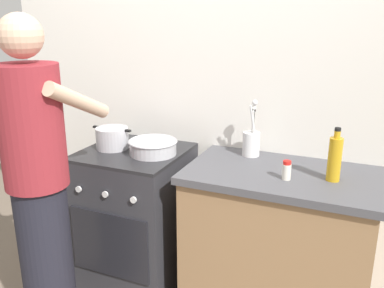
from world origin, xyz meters
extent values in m
cube|color=silver|center=(0.20, 0.50, 1.25)|extent=(3.20, 0.10, 2.50)
cube|color=#99724C|center=(0.55, 0.15, 0.43)|extent=(0.96, 0.56, 0.86)
cube|color=#4C4C51|center=(0.55, 0.15, 0.88)|extent=(1.00, 0.60, 0.04)
cube|color=#2D2D33|center=(-0.35, 0.15, 0.44)|extent=(0.60, 0.60, 0.88)
cube|color=#232326|center=(-0.35, 0.15, 0.89)|extent=(0.60, 0.60, 0.02)
cube|color=black|center=(-0.35, -0.16, 0.42)|extent=(0.51, 0.01, 0.40)
cylinder|color=silver|center=(-0.53, -0.16, 0.74)|extent=(0.04, 0.01, 0.04)
cylinder|color=silver|center=(-0.35, -0.16, 0.74)|extent=(0.04, 0.01, 0.04)
cylinder|color=silver|center=(-0.17, -0.16, 0.74)|extent=(0.04, 0.01, 0.04)
cylinder|color=#B2B2B7|center=(-0.49, 0.14, 0.97)|extent=(0.20, 0.20, 0.13)
cube|color=black|center=(-0.60, 0.14, 1.02)|extent=(0.04, 0.02, 0.01)
cube|color=black|center=(-0.38, 0.14, 1.02)|extent=(0.04, 0.02, 0.01)
cylinder|color=#B7B7BC|center=(-0.21, 0.14, 0.94)|extent=(0.28, 0.28, 0.08)
torus|color=#B7B7BC|center=(-0.21, 0.14, 0.98)|extent=(0.29, 0.29, 0.01)
cylinder|color=silver|center=(0.33, 0.35, 0.97)|extent=(0.10, 0.10, 0.14)
cylinder|color=white|center=(0.33, 0.35, 1.05)|extent=(0.03, 0.07, 0.25)
sphere|color=white|center=(0.33, 0.35, 1.18)|extent=(0.03, 0.03, 0.03)
cylinder|color=black|center=(0.33, 0.35, 1.04)|extent=(0.03, 0.02, 0.24)
sphere|color=black|center=(0.33, 0.35, 1.17)|extent=(0.03, 0.03, 0.03)
cylinder|color=silver|center=(0.34, 0.34, 1.06)|extent=(0.05, 0.07, 0.29)
sphere|color=silver|center=(0.34, 0.34, 1.22)|extent=(0.03, 0.03, 0.03)
cylinder|color=silver|center=(0.59, 0.06, 0.94)|extent=(0.04, 0.04, 0.08)
cylinder|color=red|center=(0.59, 0.06, 0.99)|extent=(0.04, 0.04, 0.02)
cylinder|color=gold|center=(0.80, 0.14, 1.01)|extent=(0.07, 0.07, 0.22)
cylinder|color=gold|center=(0.80, 0.14, 1.14)|extent=(0.03, 0.03, 0.04)
cylinder|color=black|center=(0.80, 0.14, 1.16)|extent=(0.03, 0.03, 0.02)
cylinder|color=black|center=(-0.50, -0.49, 0.45)|extent=(0.26, 0.26, 0.90)
cylinder|color=maroon|center=(-0.50, -0.49, 1.19)|extent=(0.30, 0.30, 0.58)
sphere|color=#D3AA8C|center=(-0.50, -0.49, 1.60)|extent=(0.20, 0.20, 0.20)
cylinder|color=#D3AA8C|center=(-0.67, -0.35, 1.30)|extent=(0.07, 0.41, 0.24)
cylinder|color=#D3AA8C|center=(-0.33, -0.35, 1.30)|extent=(0.07, 0.41, 0.24)
camera|label=1|loc=(0.93, -1.91, 1.69)|focal=39.05mm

